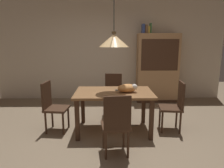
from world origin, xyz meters
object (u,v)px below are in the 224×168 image
(book_brown_thick, at_px, (146,29))
(book_green_slim, at_px, (150,28))
(cat_sleeping, at_px, (128,88))
(chair_right_side, at_px, (175,104))
(chair_far_back, at_px, (113,93))
(hutch_bookcase, at_px, (157,69))
(dining_table, at_px, (114,97))
(book_blue_wide, at_px, (143,29))
(chair_left_side, at_px, (52,104))
(chair_near_front, at_px, (116,123))
(pendant_lamp, at_px, (114,40))
(book_yellow_short, at_px, (148,30))

(book_brown_thick, distance_m, book_green_slim, 0.12)
(cat_sleeping, bearing_deg, chair_right_side, 2.67)
(chair_far_back, xyz_separation_m, hutch_bookcase, (1.24, 1.08, 0.38))
(dining_table, xyz_separation_m, book_blue_wide, (0.82, 1.96, 1.32))
(dining_table, xyz_separation_m, chair_left_side, (-1.13, 0.01, -0.14))
(chair_near_front, bearing_deg, dining_table, 90.61)
(chair_right_side, bearing_deg, book_blue_wide, 98.85)
(pendant_lamp, relative_size, book_brown_thick, 5.42)
(dining_table, relative_size, chair_near_front, 1.51)
(chair_right_side, distance_m, book_blue_wide, 2.47)
(dining_table, bearing_deg, pendant_lamp, 90.00)
(book_brown_thick, bearing_deg, book_green_slim, 0.00)
(chair_far_back, relative_size, book_brown_thick, 3.88)
(dining_table, xyz_separation_m, book_yellow_short, (0.97, 1.96, 1.29))
(chair_right_side, height_order, chair_left_side, same)
(chair_near_front, height_order, chair_left_side, same)
(chair_left_side, relative_size, book_green_slim, 3.58)
(chair_near_front, xyz_separation_m, cat_sleeping, (0.24, 0.83, 0.32))
(chair_right_side, xyz_separation_m, pendant_lamp, (-1.13, 0.01, 1.15))
(hutch_bookcase, bearing_deg, book_blue_wide, 179.80)
(dining_table, xyz_separation_m, book_brown_thick, (0.90, 1.96, 1.31))
(chair_far_back, distance_m, hutch_bookcase, 1.68)
(chair_far_back, height_order, book_brown_thick, book_brown_thick)
(chair_near_front, relative_size, book_yellow_short, 4.65)
(hutch_bookcase, relative_size, book_brown_thick, 7.71)
(cat_sleeping, relative_size, book_yellow_short, 1.98)
(pendant_lamp, distance_m, book_yellow_short, 2.20)
(chair_near_front, distance_m, pendant_lamp, 1.45)
(book_brown_thick, bearing_deg, hutch_bookcase, -0.25)
(cat_sleeping, xyz_separation_m, book_brown_thick, (0.65, 2.01, 1.13))
(dining_table, xyz_separation_m, pendant_lamp, (0.00, 0.00, 1.01))
(dining_table, distance_m, pendant_lamp, 1.01)
(chair_left_side, xyz_separation_m, cat_sleeping, (1.37, -0.06, 0.32))
(book_brown_thick, bearing_deg, chair_left_side, -136.06)
(book_blue_wide, distance_m, book_brown_thick, 0.08)
(chair_right_side, relative_size, book_blue_wide, 3.88)
(chair_far_back, xyz_separation_m, cat_sleeping, (0.24, -0.93, 0.32))
(chair_near_front, distance_m, book_green_slim, 3.35)
(chair_near_front, xyz_separation_m, chair_left_side, (-1.14, 0.89, 0.00))
(chair_left_side, bearing_deg, cat_sleeping, -2.41)
(dining_table, distance_m, book_green_slim, 2.58)
(hutch_bookcase, relative_size, book_blue_wide, 7.71)
(chair_right_side, bearing_deg, book_brown_thick, 96.70)
(chair_right_side, height_order, book_blue_wide, book_blue_wide)
(hutch_bookcase, height_order, book_blue_wide, book_blue_wide)
(chair_far_back, xyz_separation_m, pendant_lamp, (-0.01, -0.88, 1.15))
(chair_right_side, xyz_separation_m, cat_sleeping, (-0.88, -0.04, 0.32))
(chair_near_front, relative_size, pendant_lamp, 0.72)
(book_blue_wide, bearing_deg, pendant_lamp, -112.76)
(chair_left_side, bearing_deg, chair_near_front, -37.92)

